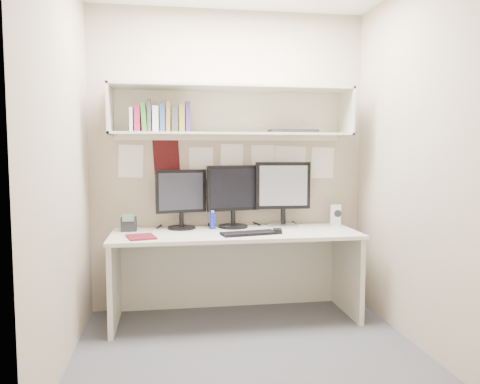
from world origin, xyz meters
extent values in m
cube|color=#47474C|center=(0.00, 0.00, 0.00)|extent=(2.40, 2.00, 0.01)
cube|color=tan|center=(0.00, 1.00, 1.30)|extent=(2.40, 0.02, 2.60)
cube|color=tan|center=(0.00, -1.00, 1.30)|extent=(2.40, 0.02, 2.60)
cube|color=tan|center=(-1.20, 0.00, 1.30)|extent=(0.02, 2.00, 2.60)
cube|color=tan|center=(1.20, 0.00, 1.30)|extent=(0.02, 2.00, 2.60)
cube|color=beige|center=(0.00, 0.64, 0.71)|extent=(2.00, 0.70, 0.03)
cube|color=beige|center=(0.00, 0.97, 0.35)|extent=(1.96, 0.02, 0.70)
cube|color=beige|center=(0.00, 0.81, 1.53)|extent=(2.00, 0.38, 0.02)
cube|color=beige|center=(0.00, 0.81, 1.91)|extent=(2.00, 0.38, 0.02)
cube|color=beige|center=(0.00, 0.99, 1.72)|extent=(2.00, 0.02, 0.40)
cube|color=beige|center=(-0.99, 0.81, 1.72)|extent=(0.02, 0.38, 0.40)
cube|color=beige|center=(0.99, 0.81, 1.72)|extent=(0.02, 0.38, 0.40)
cylinder|color=black|center=(-0.43, 0.86, 0.74)|extent=(0.24, 0.24, 0.02)
cylinder|color=black|center=(-0.43, 0.86, 0.81)|extent=(0.04, 0.04, 0.12)
cube|color=black|center=(-0.43, 0.87, 1.05)|extent=(0.43, 0.12, 0.37)
cube|color=black|center=(-0.43, 0.85, 1.05)|extent=(0.37, 0.08, 0.31)
cylinder|color=black|center=(0.01, 0.86, 0.74)|extent=(0.25, 0.25, 0.02)
cylinder|color=black|center=(0.01, 0.86, 0.81)|extent=(0.04, 0.04, 0.13)
cube|color=black|center=(0.01, 0.87, 1.07)|extent=(0.46, 0.12, 0.39)
cube|color=black|center=(0.01, 0.85, 1.07)|extent=(0.40, 0.08, 0.33)
cylinder|color=#A5A5AA|center=(0.45, 0.86, 0.74)|extent=(0.27, 0.27, 0.02)
cylinder|color=black|center=(0.45, 0.86, 0.82)|extent=(0.04, 0.04, 0.13)
cube|color=black|center=(0.45, 0.87, 1.09)|extent=(0.48, 0.05, 0.41)
cube|color=#AFAFB4|center=(0.45, 0.85, 1.09)|extent=(0.42, 0.01, 0.35)
cube|color=black|center=(0.09, 0.50, 0.74)|extent=(0.46, 0.23, 0.02)
cube|color=black|center=(0.32, 0.52, 0.75)|extent=(0.09, 0.12, 0.03)
cube|color=beige|center=(0.94, 0.86, 0.82)|extent=(0.12, 0.12, 0.18)
cylinder|color=black|center=(0.94, 0.81, 0.84)|extent=(0.06, 0.03, 0.06)
cylinder|color=navy|center=(-0.17, 0.81, 0.80)|extent=(0.05, 0.05, 0.14)
cylinder|color=white|center=(-0.17, 0.81, 0.88)|extent=(0.03, 0.03, 0.02)
cube|color=maroon|center=(-0.75, 0.49, 0.74)|extent=(0.25, 0.28, 0.01)
cube|color=black|center=(-0.86, 0.81, 0.79)|extent=(0.12, 0.10, 0.11)
cube|color=#4C6659|center=(-0.86, 0.76, 0.85)|extent=(0.09, 0.01, 0.06)
cube|color=silver|center=(-0.82, 0.80, 1.64)|extent=(0.03, 0.16, 0.19)
cube|color=#9A1C46|center=(-0.78, 0.80, 1.65)|extent=(0.05, 0.16, 0.22)
cube|color=#34802A|center=(-0.72, 0.80, 1.66)|extent=(0.04, 0.16, 0.24)
cube|color=#414346|center=(-0.68, 0.80, 1.67)|extent=(0.03, 0.16, 0.26)
cube|color=silver|center=(-0.63, 0.80, 1.64)|extent=(0.05, 0.16, 0.21)
cube|color=#31487A|center=(-0.58, 0.80, 1.66)|extent=(0.04, 0.16, 0.23)
cube|color=olive|center=(-0.53, 0.80, 1.67)|extent=(0.03, 0.16, 0.25)
cube|color=#393A3C|center=(-0.48, 0.80, 1.64)|extent=(0.05, 0.16, 0.20)
cube|color=olive|center=(-0.42, 0.80, 1.65)|extent=(0.04, 0.16, 0.22)
cube|color=navy|center=(-0.37, 0.80, 1.66)|extent=(0.03, 0.16, 0.24)
cube|color=black|center=(0.52, 0.78, 1.55)|extent=(0.41, 0.16, 0.03)
camera|label=1|loc=(-0.54, -3.09, 1.39)|focal=35.00mm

